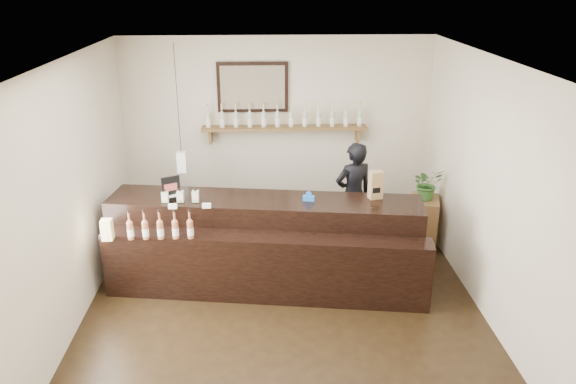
# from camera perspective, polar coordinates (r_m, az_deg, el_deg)

# --- Properties ---
(ground) EXTENTS (5.00, 5.00, 0.00)m
(ground) POSITION_cam_1_polar(r_m,az_deg,el_deg) (6.64, -0.48, -11.50)
(ground) COLOR black
(ground) RESTS_ON ground
(room_shell) EXTENTS (5.00, 5.00, 5.00)m
(room_shell) POSITION_cam_1_polar(r_m,az_deg,el_deg) (5.90, -0.53, 2.54)
(room_shell) COLOR beige
(room_shell) RESTS_ON ground
(back_wall_decor) EXTENTS (2.66, 0.96, 1.69)m
(back_wall_decor) POSITION_cam_1_polar(r_m,az_deg,el_deg) (8.17, -2.14, 8.24)
(back_wall_decor) COLOR brown
(back_wall_decor) RESTS_ON ground
(counter) EXTENTS (3.85, 1.52, 1.24)m
(counter) POSITION_cam_1_polar(r_m,az_deg,el_deg) (6.88, -2.39, -5.51)
(counter) COLOR black
(counter) RESTS_ON ground
(promo_sign) EXTENTS (0.21, 0.12, 0.31)m
(promo_sign) POSITION_cam_1_polar(r_m,az_deg,el_deg) (6.80, -11.80, 0.30)
(promo_sign) COLOR black
(promo_sign) RESTS_ON counter
(paper_bag) EXTENTS (0.18, 0.15, 0.34)m
(paper_bag) POSITION_cam_1_polar(r_m,az_deg,el_deg) (6.82, 8.91, 0.72)
(paper_bag) COLOR #A27B4E
(paper_bag) RESTS_ON counter
(tape_dispenser) EXTENTS (0.14, 0.08, 0.12)m
(tape_dispenser) POSITION_cam_1_polar(r_m,az_deg,el_deg) (6.71, 2.11, -0.54)
(tape_dispenser) COLOR blue
(tape_dispenser) RESTS_ON counter
(side_cabinet) EXTENTS (0.48, 0.57, 0.73)m
(side_cabinet) POSITION_cam_1_polar(r_m,az_deg,el_deg) (8.03, 13.58, -3.09)
(side_cabinet) COLOR brown
(side_cabinet) RESTS_ON ground
(potted_plant) EXTENTS (0.47, 0.43, 0.44)m
(potted_plant) POSITION_cam_1_polar(r_m,az_deg,el_deg) (7.81, 13.95, 0.81)
(potted_plant) COLOR #305D25
(potted_plant) RESTS_ON side_cabinet
(shopkeeper) EXTENTS (0.72, 0.59, 1.70)m
(shopkeeper) POSITION_cam_1_polar(r_m,az_deg,el_deg) (7.73, 6.68, 0.35)
(shopkeeper) COLOR black
(shopkeeper) RESTS_ON ground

